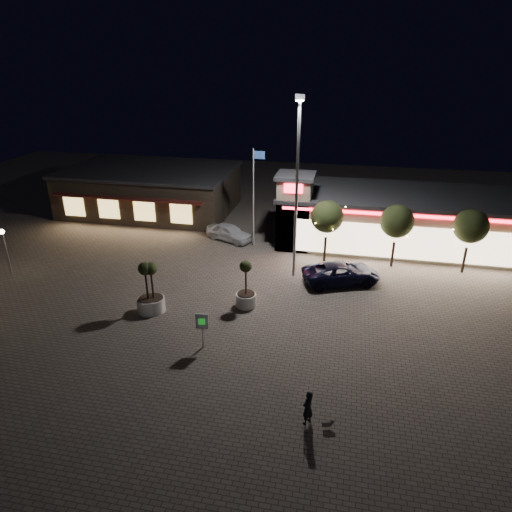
% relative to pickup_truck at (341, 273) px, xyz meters
% --- Properties ---
extents(ground, '(90.00, 90.00, 0.00)m').
position_rel_pickup_truck_xyz_m(ground, '(-5.37, -7.47, -0.74)').
color(ground, '#655A51').
rests_on(ground, ground).
extents(retail_building, '(20.40, 8.40, 6.10)m').
position_rel_pickup_truck_xyz_m(retail_building, '(4.14, 8.34, 1.47)').
color(retail_building, tan).
rests_on(retail_building, ground).
extents(restaurant_building, '(16.40, 11.00, 4.30)m').
position_rel_pickup_truck_xyz_m(restaurant_building, '(-19.37, 12.50, 1.42)').
color(restaurant_building, '#382D23').
rests_on(restaurant_building, ground).
extents(floodlight_pole, '(0.60, 0.40, 12.38)m').
position_rel_pickup_truck_xyz_m(floodlight_pole, '(-3.37, 0.53, 6.28)').
color(floodlight_pole, gray).
rests_on(floodlight_pole, ground).
extents(flagpole, '(0.95, 0.10, 8.00)m').
position_rel_pickup_truck_xyz_m(flagpole, '(-7.27, 5.53, 4.00)').
color(flagpole, white).
rests_on(flagpole, ground).
extents(lamp_post_west, '(0.36, 0.36, 3.48)m').
position_rel_pickup_truck_xyz_m(lamp_post_west, '(-23.37, -3.47, 1.72)').
color(lamp_post_west, gray).
rests_on(lamp_post_west, ground).
extents(string_tree_a, '(2.42, 2.42, 4.79)m').
position_rel_pickup_truck_xyz_m(string_tree_a, '(-1.37, 3.53, 2.82)').
color(string_tree_a, '#332319').
rests_on(string_tree_a, ground).
extents(string_tree_b, '(2.42, 2.42, 4.79)m').
position_rel_pickup_truck_xyz_m(string_tree_b, '(3.63, 3.53, 2.82)').
color(string_tree_b, '#332319').
rests_on(string_tree_b, ground).
extents(string_tree_c, '(2.42, 2.42, 4.79)m').
position_rel_pickup_truck_xyz_m(string_tree_c, '(8.63, 3.53, 2.82)').
color(string_tree_c, '#332319').
rests_on(string_tree_c, ground).
extents(pickup_truck, '(5.84, 4.16, 1.48)m').
position_rel_pickup_truck_xyz_m(pickup_truck, '(0.00, 0.00, 0.00)').
color(pickup_truck, black).
rests_on(pickup_truck, ground).
extents(white_sedan, '(4.51, 3.24, 1.43)m').
position_rel_pickup_truck_xyz_m(white_sedan, '(-9.61, 6.14, -0.03)').
color(white_sedan, white).
rests_on(white_sedan, ground).
extents(pedestrian, '(0.66, 0.72, 1.66)m').
position_rel_pickup_truck_xyz_m(pedestrian, '(-0.94, -13.64, 0.09)').
color(pedestrian, black).
rests_on(pedestrian, ground).
extents(dog, '(0.53, 0.29, 0.28)m').
position_rel_pickup_truck_xyz_m(dog, '(-0.02, -13.77, -0.46)').
color(dog, '#59514C').
rests_on(dog, ground).
extents(planter_left, '(1.34, 1.34, 3.31)m').
position_rel_pickup_truck_xyz_m(planter_left, '(-11.16, -6.19, 0.28)').
color(planter_left, white).
rests_on(planter_left, ground).
extents(planter_mid, '(1.37, 1.37, 3.36)m').
position_rel_pickup_truck_xyz_m(planter_mid, '(-11.45, -6.35, 0.30)').
color(planter_mid, white).
rests_on(planter_mid, ground).
extents(planter_right, '(1.28, 1.28, 3.14)m').
position_rel_pickup_truck_xyz_m(planter_right, '(-5.74, -4.43, 0.23)').
color(planter_right, white).
rests_on(planter_right, ground).
extents(valet_sign, '(0.69, 0.14, 2.09)m').
position_rel_pickup_truck_xyz_m(valet_sign, '(-7.04, -9.24, 0.72)').
color(valet_sign, gray).
rests_on(valet_sign, ground).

